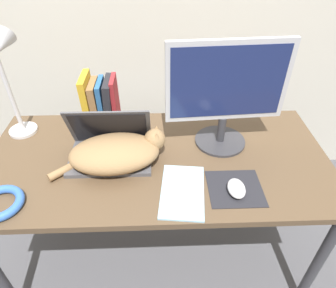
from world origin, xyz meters
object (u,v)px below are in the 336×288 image
object	(u,v)px
external_monitor	(226,92)
book_row	(101,103)
cat	(117,152)
desk_lamp	(5,66)
notepad	(182,191)
computer_mouse	(236,188)
cable_coil	(0,203)
laptop	(110,148)

from	to	relation	value
external_monitor	book_row	size ratio (longest dim) A/B	1.95
cat	desk_lamp	distance (m)	0.57
external_monitor	book_row	distance (m)	0.60
notepad	computer_mouse	bearing A→B (deg)	-2.59
external_monitor	notepad	xyz separation A→B (m)	(-0.20, -0.30, -0.25)
book_row	cable_coil	world-z (taller)	book_row
external_monitor	desk_lamp	size ratio (longest dim) A/B	0.99
computer_mouse	laptop	bearing A→B (deg)	155.06
laptop	cable_coil	bearing A→B (deg)	-144.29
book_row	notepad	distance (m)	0.61
external_monitor	notepad	bearing A→B (deg)	-122.75
laptop	external_monitor	world-z (taller)	external_monitor
cat	external_monitor	world-z (taller)	external_monitor
cable_coil	notepad	distance (m)	0.67
cat	book_row	bearing A→B (deg)	108.20
external_monitor	laptop	bearing A→B (deg)	-170.44
cat	book_row	world-z (taller)	book_row
desk_lamp	external_monitor	bearing A→B (deg)	-5.58
computer_mouse	book_row	bearing A→B (deg)	139.16
computer_mouse	book_row	size ratio (longest dim) A/B	0.39
book_row	desk_lamp	distance (m)	0.42
laptop	desk_lamp	size ratio (longest dim) A/B	0.68
laptop	cable_coil	world-z (taller)	laptop
cat	notepad	xyz separation A→B (m)	(0.26, -0.17, -0.06)
laptop	cat	world-z (taller)	laptop
external_monitor	cable_coil	distance (m)	0.96
cat	book_row	xyz separation A→B (m)	(-0.10, 0.30, 0.06)
laptop	external_monitor	size ratio (longest dim) A/B	0.69
book_row	notepad	world-z (taller)	book_row
laptop	external_monitor	xyz separation A→B (m)	(0.49, 0.08, 0.21)
external_monitor	computer_mouse	size ratio (longest dim) A/B	5.02
computer_mouse	cable_coil	bearing A→B (deg)	-177.66
laptop	cable_coil	size ratio (longest dim) A/B	2.04
cat	external_monitor	xyz separation A→B (m)	(0.45, 0.13, 0.20)
laptop	cable_coil	distance (m)	0.46
cat	computer_mouse	bearing A→B (deg)	-21.40
laptop	cat	distance (m)	0.06
external_monitor	cat	bearing A→B (deg)	-163.74
computer_mouse	desk_lamp	bearing A→B (deg)	156.11
laptop	book_row	size ratio (longest dim) A/B	1.34
cat	cable_coil	xyz separation A→B (m)	(-0.41, -0.22, -0.05)
external_monitor	computer_mouse	bearing A→B (deg)	-88.73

